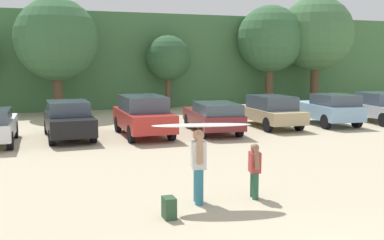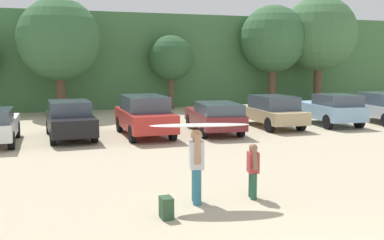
{
  "view_description": "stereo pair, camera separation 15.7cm",
  "coord_description": "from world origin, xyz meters",
  "px_view_note": "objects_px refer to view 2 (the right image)",
  "views": [
    {
      "loc": [
        -4.57,
        -4.53,
        3.25
      ],
      "look_at": [
        0.26,
        8.91,
        1.37
      ],
      "focal_mm": 43.06,
      "sensor_mm": 36.0,
      "label": 1
    },
    {
      "loc": [
        -4.42,
        -4.58,
        3.25
      ],
      "look_at": [
        0.26,
        8.91,
        1.37
      ],
      "focal_mm": 43.06,
      "sensor_mm": 36.0,
      "label": 2
    }
  ],
  "objects_px": {
    "parked_car_sky_blue": "(331,109)",
    "person_adult": "(196,162)",
    "person_child": "(253,168)",
    "backpack_dropped": "(166,208)",
    "parked_car_maroon": "(215,116)",
    "parked_car_black": "(70,119)",
    "parked_car_red": "(144,115)",
    "parked_car_tan": "(272,111)",
    "surfboard_white": "(200,125)"
  },
  "relations": [
    {
      "from": "backpack_dropped",
      "to": "parked_car_red",
      "type": "bearing_deg",
      "value": 79.14
    },
    {
      "from": "parked_car_red",
      "to": "person_adult",
      "type": "relative_size",
      "value": 2.64
    },
    {
      "from": "parked_car_sky_blue",
      "to": "backpack_dropped",
      "type": "relative_size",
      "value": 9.17
    },
    {
      "from": "parked_car_tan",
      "to": "parked_car_sky_blue",
      "type": "xyz_separation_m",
      "value": [
        3.12,
        -0.38,
        0.02
      ]
    },
    {
      "from": "person_child",
      "to": "backpack_dropped",
      "type": "relative_size",
      "value": 2.9
    },
    {
      "from": "parked_car_maroon",
      "to": "person_adult",
      "type": "bearing_deg",
      "value": 163.17
    },
    {
      "from": "surfboard_white",
      "to": "parked_car_maroon",
      "type": "bearing_deg",
      "value": -101.28
    },
    {
      "from": "person_child",
      "to": "surfboard_white",
      "type": "height_order",
      "value": "surfboard_white"
    },
    {
      "from": "parked_car_maroon",
      "to": "backpack_dropped",
      "type": "height_order",
      "value": "parked_car_maroon"
    },
    {
      "from": "person_child",
      "to": "surfboard_white",
      "type": "bearing_deg",
      "value": 8.3
    },
    {
      "from": "parked_car_black",
      "to": "parked_car_red",
      "type": "distance_m",
      "value": 3.09
    },
    {
      "from": "parked_car_black",
      "to": "parked_car_tan",
      "type": "height_order",
      "value": "parked_car_black"
    },
    {
      "from": "parked_car_black",
      "to": "person_child",
      "type": "relative_size",
      "value": 3.42
    },
    {
      "from": "parked_car_red",
      "to": "surfboard_white",
      "type": "relative_size",
      "value": 1.89
    },
    {
      "from": "person_adult",
      "to": "surfboard_white",
      "type": "xyz_separation_m",
      "value": [
        0.08,
        0.02,
        0.83
      ]
    },
    {
      "from": "parked_car_maroon",
      "to": "surfboard_white",
      "type": "height_order",
      "value": "surfboard_white"
    },
    {
      "from": "person_child",
      "to": "parked_car_black",
      "type": "bearing_deg",
      "value": -58.16
    },
    {
      "from": "parked_car_red",
      "to": "parked_car_maroon",
      "type": "distance_m",
      "value": 3.16
    },
    {
      "from": "parked_car_black",
      "to": "parked_car_sky_blue",
      "type": "height_order",
      "value": "parked_car_sky_blue"
    },
    {
      "from": "parked_car_red",
      "to": "backpack_dropped",
      "type": "height_order",
      "value": "parked_car_red"
    },
    {
      "from": "person_child",
      "to": "surfboard_white",
      "type": "distance_m",
      "value": 1.67
    },
    {
      "from": "parked_car_sky_blue",
      "to": "parked_car_black",
      "type": "bearing_deg",
      "value": 93.44
    },
    {
      "from": "person_child",
      "to": "surfboard_white",
      "type": "xyz_separation_m",
      "value": [
        -1.29,
        0.11,
        1.05
      ]
    },
    {
      "from": "parked_car_red",
      "to": "person_adult",
      "type": "xyz_separation_m",
      "value": [
        -1.03,
        -9.48,
        0.05
      ]
    },
    {
      "from": "parked_car_tan",
      "to": "person_adult",
      "type": "distance_m",
      "value": 12.42
    },
    {
      "from": "parked_car_red",
      "to": "parked_car_sky_blue",
      "type": "bearing_deg",
      "value": -88.84
    },
    {
      "from": "parked_car_tan",
      "to": "person_child",
      "type": "relative_size",
      "value": 3.48
    },
    {
      "from": "person_child",
      "to": "backpack_dropped",
      "type": "bearing_deg",
      "value": 29.71
    },
    {
      "from": "parked_car_sky_blue",
      "to": "person_adult",
      "type": "bearing_deg",
      "value": 137.63
    },
    {
      "from": "parked_car_maroon",
      "to": "person_child",
      "type": "height_order",
      "value": "parked_car_maroon"
    },
    {
      "from": "parked_car_sky_blue",
      "to": "person_child",
      "type": "xyz_separation_m",
      "value": [
        -9.16,
        -9.67,
        -0.09
      ]
    },
    {
      "from": "parked_car_sky_blue",
      "to": "person_adult",
      "type": "height_order",
      "value": "person_adult"
    },
    {
      "from": "parked_car_tan",
      "to": "person_child",
      "type": "height_order",
      "value": "parked_car_tan"
    },
    {
      "from": "parked_car_black",
      "to": "parked_car_maroon",
      "type": "distance_m",
      "value": 6.24
    },
    {
      "from": "person_child",
      "to": "backpack_dropped",
      "type": "xyz_separation_m",
      "value": [
        -2.31,
        -0.68,
        -0.51
      ]
    },
    {
      "from": "parked_car_black",
      "to": "surfboard_white",
      "type": "xyz_separation_m",
      "value": [
        2.1,
        -9.98,
        1.0
      ]
    },
    {
      "from": "person_adult",
      "to": "backpack_dropped",
      "type": "relative_size",
      "value": 3.77
    },
    {
      "from": "parked_car_tan",
      "to": "person_child",
      "type": "distance_m",
      "value": 11.73
    },
    {
      "from": "parked_car_sky_blue",
      "to": "surfboard_white",
      "type": "relative_size",
      "value": 1.75
    },
    {
      "from": "parked_car_maroon",
      "to": "person_adult",
      "type": "height_order",
      "value": "person_adult"
    },
    {
      "from": "parked_car_maroon",
      "to": "parked_car_tan",
      "type": "height_order",
      "value": "parked_car_tan"
    },
    {
      "from": "person_child",
      "to": "parked_car_maroon",
      "type": "bearing_deg",
      "value": -93.43
    },
    {
      "from": "parked_car_black",
      "to": "surfboard_white",
      "type": "height_order",
      "value": "surfboard_white"
    },
    {
      "from": "parked_car_black",
      "to": "parked_car_maroon",
      "type": "bearing_deg",
      "value": -97.42
    },
    {
      "from": "parked_car_black",
      "to": "parked_car_red",
      "type": "height_order",
      "value": "parked_car_red"
    },
    {
      "from": "parked_car_tan",
      "to": "surfboard_white",
      "type": "relative_size",
      "value": 1.92
    },
    {
      "from": "parked_car_black",
      "to": "parked_car_red",
      "type": "bearing_deg",
      "value": -100.44
    },
    {
      "from": "parked_car_black",
      "to": "person_adult",
      "type": "xyz_separation_m",
      "value": [
        2.02,
        -10.0,
        0.17
      ]
    },
    {
      "from": "parked_car_sky_blue",
      "to": "person_child",
      "type": "bearing_deg",
      "value": 141.91
    },
    {
      "from": "parked_car_black",
      "to": "backpack_dropped",
      "type": "bearing_deg",
      "value": -175.08
    }
  ]
}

